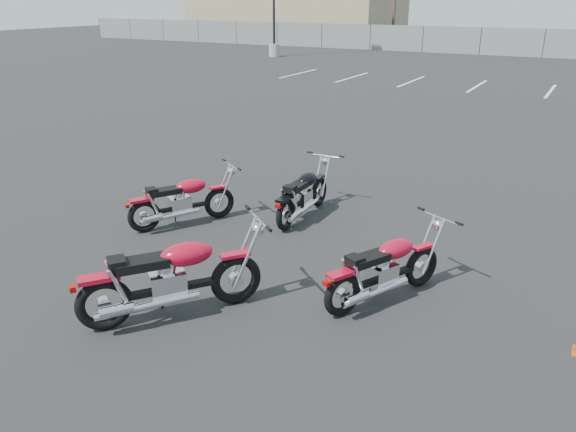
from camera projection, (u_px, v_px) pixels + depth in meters
The scene contains 10 objects.
ground at pixel (256, 268), 8.19m from camera, with size 120.00×120.00×0.00m, color black.
motorcycle_front_red at pixel (182, 201), 9.60m from camera, with size 1.37×1.86×0.97m.
motorcycle_second_black at pixel (303, 194), 9.93m from camera, with size 0.76×1.96×0.96m.
motorcycle_third_red at pixel (171, 278), 6.77m from camera, with size 1.82×2.12×1.16m.
motorcycle_rear_red at pixel (385, 269), 7.17m from camera, with size 1.26×1.94×0.98m.
training_cone_near at pixel (383, 254), 8.24m from camera, with size 0.29×0.29×0.34m.
light_pole_west at pixel (274, 5), 36.11m from camera, with size 0.80×0.70×11.78m.
chainlink_fence at pixel (544, 43), 36.32m from camera, with size 80.06×0.06×1.80m.
tan_building_west at pixel (297, 15), 51.55m from camera, with size 18.40×10.40×4.30m.
parking_line_stripes at pixel (443, 84), 25.59m from camera, with size 15.12×4.00×0.01m.
Camera 1 is at (3.99, -6.19, 3.69)m, focal length 35.00 mm.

